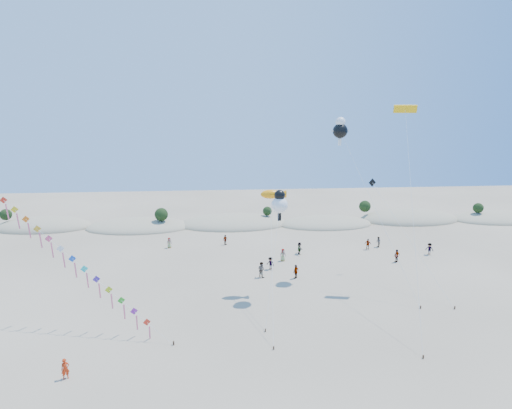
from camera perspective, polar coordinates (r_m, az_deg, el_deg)
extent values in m
plane|color=#86745C|center=(32.92, 0.23, -22.95)|extent=(160.00, 160.00, 0.00)
ellipsoid|color=tan|center=(80.82, -26.42, -2.79)|extent=(16.00, 8.80, 3.60)
ellipsoid|color=#1C3D16|center=(80.59, -26.48, -2.11)|extent=(12.80, 5.76, 0.64)
ellipsoid|color=tan|center=(75.13, -15.35, -2.99)|extent=(17.60, 9.68, 3.00)
ellipsoid|color=#1C3D16|center=(74.92, -15.38, -2.38)|extent=(14.08, 6.34, 0.70)
ellipsoid|color=tan|center=(74.64, -3.06, -2.67)|extent=(19.00, 10.45, 3.40)
ellipsoid|color=#1C3D16|center=(74.41, -3.07, -1.97)|extent=(15.20, 6.84, 0.76)
ellipsoid|color=tan|center=(75.56, 9.21, -2.63)|extent=(16.40, 9.02, 2.80)
ellipsoid|color=#1C3D16|center=(75.37, 9.23, -2.06)|extent=(13.12, 5.90, 0.66)
ellipsoid|color=tan|center=(82.56, 19.72, -1.94)|extent=(18.00, 9.90, 3.80)
ellipsoid|color=#1C3D16|center=(82.33, 19.77, -1.23)|extent=(14.40, 6.48, 0.72)
ellipsoid|color=tan|center=(89.48, 29.39, -1.75)|extent=(16.80, 9.24, 3.00)
ellipsoid|color=#1C3D16|center=(89.31, 29.44, -1.24)|extent=(13.44, 6.05, 0.67)
sphere|color=black|center=(82.87, -30.39, -1.17)|extent=(1.90, 1.90, 1.90)
sphere|color=black|center=(72.77, -12.51, -1.31)|extent=(2.20, 2.20, 2.20)
sphere|color=black|center=(74.65, 1.52, -0.88)|extent=(1.60, 1.60, 1.60)
sphere|color=black|center=(80.02, 14.31, -0.23)|extent=(2.10, 2.10, 2.10)
sphere|color=black|center=(86.48, 27.51, -0.41)|extent=(1.80, 1.80, 1.80)
cube|color=#3F2D1E|center=(38.01, -10.93, -17.68)|extent=(0.12, 0.12, 0.35)
cylinder|color=silver|center=(43.92, -28.33, -1.75)|extent=(26.90, 12.78, 19.05)
cube|color=red|center=(38.58, -14.35, -14.95)|extent=(1.26, 0.49, 1.32)
cube|color=#DE5D88|center=(39.10, -13.98, -16.36)|extent=(0.19, 0.45, 1.55)
cube|color=purple|center=(38.90, -15.96, -13.51)|extent=(1.26, 0.49, 1.32)
cube|color=#DE5D88|center=(39.39, -15.59, -14.94)|extent=(0.19, 0.45, 1.55)
cube|color=green|center=(39.27, -17.53, -12.09)|extent=(1.26, 0.49, 1.32)
cube|color=#DE5D88|center=(39.73, -17.15, -13.52)|extent=(0.19, 0.45, 1.55)
cube|color=#B7D018|center=(39.69, -19.04, -10.69)|extent=(1.26, 0.49, 1.32)
cube|color=#DE5D88|center=(40.12, -18.66, -12.13)|extent=(0.19, 0.45, 1.55)
cube|color=#4828A1|center=(40.17, -20.51, -9.32)|extent=(1.26, 0.49, 1.32)
cube|color=#DE5D88|center=(40.56, -20.13, -10.75)|extent=(0.19, 0.45, 1.55)
cube|color=#1BCABE|center=(40.68, -21.93, -7.97)|extent=(1.26, 0.49, 1.32)
cube|color=#DE5D88|center=(41.05, -21.54, -9.40)|extent=(0.19, 0.45, 1.55)
cube|color=blue|center=(41.25, -23.30, -6.65)|extent=(1.26, 0.49, 1.32)
cube|color=#DE5D88|center=(41.59, -22.92, -8.07)|extent=(0.19, 0.45, 1.55)
cube|color=white|center=(41.86, -24.63, -5.36)|extent=(1.26, 0.49, 1.32)
cube|color=#DE5D88|center=(42.16, -24.25, -6.78)|extent=(0.19, 0.45, 1.55)
cube|color=#FF507E|center=(42.51, -25.92, -4.11)|extent=(1.26, 0.49, 1.32)
cube|color=#DE5D88|center=(42.79, -25.53, -5.52)|extent=(0.19, 0.45, 1.55)
cube|color=gold|center=(43.20, -27.16, -2.90)|extent=(1.26, 0.49, 1.32)
cube|color=#DE5D88|center=(43.45, -26.77, -4.29)|extent=(0.19, 0.45, 1.55)
cube|color=orange|center=(43.93, -28.35, -1.73)|extent=(1.26, 0.49, 1.32)
cube|color=#DE5D88|center=(44.15, -27.97, -3.10)|extent=(0.19, 0.45, 1.55)
cube|color=yellow|center=(44.70, -29.51, -0.59)|extent=(1.26, 0.49, 1.32)
cube|color=#DE5D88|center=(44.89, -29.13, -1.95)|extent=(0.19, 0.45, 1.55)
cube|color=red|center=(45.50, -30.62, 0.51)|extent=(1.26, 0.49, 1.32)
cube|color=#DE5D88|center=(45.66, -30.25, -0.83)|extent=(0.19, 0.45, 1.55)
cube|color=#3F2D1E|center=(36.81, 2.37, -18.56)|extent=(0.10, 0.10, 0.30)
cylinder|color=silver|center=(40.38, 2.14, -7.67)|extent=(1.28, 12.61, 10.57)
ellipsoid|color=orange|center=(45.12, 1.97, 1.38)|extent=(2.15, 0.95, 0.95)
cone|color=orange|center=(45.28, 3.48, 1.40)|extent=(0.86, 0.86, 0.86)
cube|color=#3F2D1E|center=(39.33, 1.26, -16.41)|extent=(0.10, 0.10, 0.30)
cylinder|color=silver|center=(41.00, 2.27, -7.93)|extent=(2.30, 7.70, 9.81)
sphere|color=white|center=(43.46, 3.15, -0.06)|extent=(1.67, 1.67, 1.67)
sphere|color=black|center=(43.26, 3.17, 1.24)|extent=(1.12, 1.12, 1.12)
cube|color=black|center=(43.74, 3.14, -1.65)|extent=(0.35, 0.18, 0.80)
cube|color=#3F2D1E|center=(46.37, 21.09, -12.66)|extent=(0.10, 0.10, 0.30)
cylinder|color=silver|center=(47.35, 15.88, -1.14)|extent=(5.72, 10.91, 16.97)
sphere|color=black|center=(50.47, 11.16, 9.60)|extent=(1.70, 1.70, 1.70)
sphere|color=white|center=(50.44, 11.21, 10.75)|extent=(1.10, 1.10, 1.10)
cube|color=white|center=(50.53, 11.10, 8.19)|extent=(0.35, 0.18, 0.80)
cube|color=white|center=(50.28, 10.38, 9.62)|extent=(0.60, 0.15, 0.25)
cube|color=white|center=(50.67, 11.93, 9.58)|extent=(0.60, 0.15, 0.25)
cube|color=#3F2D1E|center=(38.01, 21.40, -18.39)|extent=(0.10, 0.10, 0.30)
cylinder|color=silver|center=(42.15, 20.18, -1.32)|extent=(4.24, 15.97, 19.40)
cube|color=#FAB30D|center=(49.26, 19.28, 11.95)|extent=(2.45, 1.00, 0.86)
cube|color=black|center=(49.28, 19.27, 11.95)|extent=(2.37, 0.60, 0.19)
cube|color=#3F2D1E|center=(47.56, 24.97, -12.36)|extent=(0.10, 0.10, 0.30)
cylinder|color=silver|center=(49.92, 19.76, -4.41)|extent=(4.50, 12.36, 10.77)
cube|color=black|center=(53.49, 15.24, 2.84)|extent=(1.00, 0.29, 1.03)
imported|color=red|center=(35.89, -24.08, -19.38)|extent=(0.68, 0.60, 1.57)
imported|color=slate|center=(50.81, 0.70, -8.67)|extent=(1.14, 1.14, 1.87)
imported|color=slate|center=(50.72, 5.34, -8.88)|extent=(0.97, 0.97, 1.66)
imported|color=slate|center=(56.31, 3.61, -6.72)|extent=(0.87, 0.64, 1.63)
imported|color=slate|center=(53.28, 1.94, -7.85)|extent=(1.16, 1.08, 1.57)
imported|color=slate|center=(59.09, 5.81, -5.83)|extent=(0.54, 1.57, 1.68)
imported|color=slate|center=(62.84, 14.70, -5.14)|extent=(0.98, 0.81, 1.56)
imported|color=slate|center=(64.27, 15.98, -4.83)|extent=(0.64, 0.80, 1.55)
imported|color=slate|center=(62.79, -11.49, -5.02)|extent=(0.86, 0.73, 1.50)
imported|color=slate|center=(58.63, 18.25, -6.52)|extent=(1.09, 0.80, 1.72)
imported|color=slate|center=(63.22, 22.12, -5.50)|extent=(1.20, 1.15, 1.64)
imported|color=slate|center=(63.10, -4.13, -4.72)|extent=(0.88, 0.88, 1.50)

